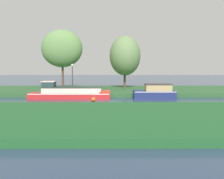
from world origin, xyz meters
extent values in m
plane|color=#283952|center=(0.00, 0.00, 0.00)|extent=(120.00, 120.00, 0.00)
cube|color=#2B552C|center=(0.00, 7.00, 0.20)|extent=(72.00, 10.00, 0.40)
cube|color=#1E5127|center=(0.00, -9.00, 0.20)|extent=(72.00, 10.00, 0.40)
cube|color=red|center=(-3.37, 1.20, 0.28)|extent=(8.08, 1.86, 0.57)
cube|color=white|center=(-3.37, 1.20, 0.53)|extent=(7.92, 1.89, 0.07)
cube|color=beige|center=(-3.14, 1.20, 0.83)|extent=(5.87, 1.41, 0.53)
cube|color=#27332C|center=(-3.14, 1.20, 1.13)|extent=(5.97, 1.49, 0.06)
cube|color=#233939|center=(-5.47, 1.20, 1.38)|extent=(1.22, 1.19, 0.57)
cube|color=beige|center=(-5.47, 1.20, 1.70)|extent=(1.32, 1.27, 0.06)
cube|color=red|center=(0.15, 1.20, 0.67)|extent=(1.03, 1.56, 0.20)
cube|color=navy|center=(5.12, 1.20, 0.39)|extent=(4.15, 1.79, 0.77)
cube|color=white|center=(5.12, 1.20, 0.73)|extent=(4.06, 1.82, 0.07)
cube|color=tan|center=(5.52, 1.20, 1.08)|extent=(2.56, 1.36, 0.63)
cube|color=#362E2A|center=(5.52, 1.20, 1.43)|extent=(2.66, 1.44, 0.06)
cylinder|color=brown|center=(-5.46, 8.55, 2.27)|extent=(0.27, 0.27, 3.73)
ellipsoid|color=#5F874A|center=(-5.46, 8.36, 5.44)|extent=(5.23, 3.50, 4.78)
cylinder|color=#4F3D2A|center=(2.59, 8.94, 1.77)|extent=(0.29, 0.29, 2.74)
ellipsoid|color=#64814E|center=(2.59, 8.54, 4.53)|extent=(3.97, 4.77, 5.08)
cylinder|color=#333338|center=(-3.50, 3.89, 1.81)|extent=(0.10, 0.10, 2.83)
sphere|color=white|center=(-3.50, 3.89, 3.35)|extent=(0.24, 0.24, 0.24)
cylinder|color=#47302A|center=(-5.64, 2.49, 0.85)|extent=(0.16, 0.16, 0.89)
sphere|color=#E55919|center=(-0.86, -0.98, 0.20)|extent=(0.40, 0.40, 0.40)
camera|label=1|loc=(0.74, -23.77, 3.37)|focal=40.05mm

